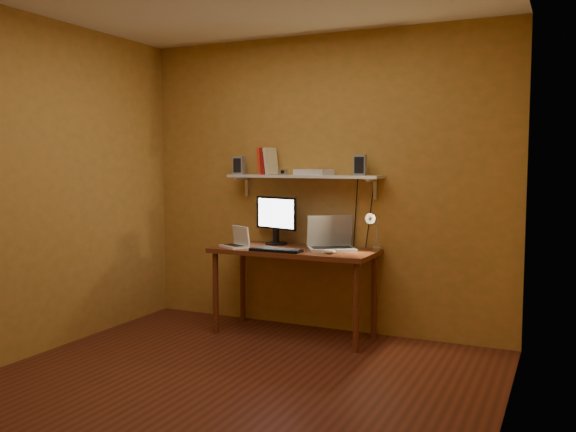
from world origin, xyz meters
The scene contains 14 objects.
room centered at (0.00, 0.00, 1.30)m, with size 3.44×3.24×2.64m.
desk centered at (-0.12, 1.28, 0.66)m, with size 1.40×0.60×0.75m.
wall_shelf centered at (-0.12, 1.47, 1.36)m, with size 1.40×0.25×0.21m.
monitor centered at (-0.38, 1.47, 0.99)m, with size 0.46×0.25×0.43m.
laptop centered at (0.17, 1.39, 0.82)m, with size 0.47×0.44×0.29m.
netbook centered at (-0.60, 1.15, 0.80)m, with size 0.29×0.26×0.18m.
keyboard centered at (-0.19, 1.07, 0.76)m, with size 0.44×0.15×0.02m, color black.
mouse centered at (0.26, 1.13, 0.77)m, with size 0.10×0.07×0.04m, color white.
desk_lamp centered at (0.54, 1.41, 0.96)m, with size 0.09×0.23×0.38m.
speaker_left centered at (-0.76, 1.47, 1.46)m, with size 0.09×0.09×0.17m, color gray.
speaker_right centered at (0.40, 1.47, 1.46)m, with size 0.10×0.10×0.17m, color gray.
books centered at (-0.47, 1.48, 1.49)m, with size 0.15×0.17×0.24m.
shelf_camera centered at (-0.28, 1.40, 1.40)m, with size 0.09×0.05×0.05m.
router centered at (-0.02, 1.48, 1.40)m, with size 0.30×0.20×0.05m, color white.
Camera 1 is at (2.01, -3.41, 1.48)m, focal length 38.00 mm.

